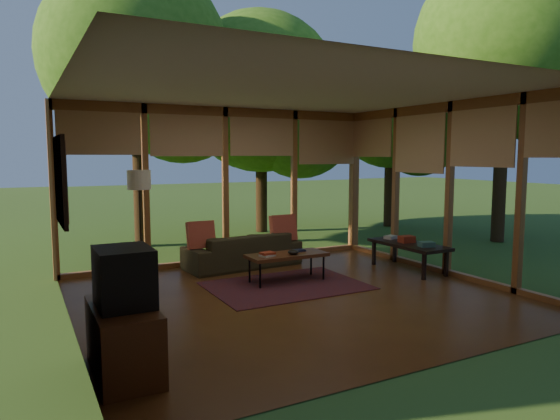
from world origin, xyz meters
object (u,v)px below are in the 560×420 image
sofa (243,250)px  side_console (409,246)px  floor_lamp (139,186)px  media_cabinet (124,340)px  television (124,277)px  coffee_table (287,256)px

sofa → side_console: 2.75m
side_console → floor_lamp: bearing=156.2°
floor_lamp → media_cabinet: bearing=-104.6°
sofa → side_console: (2.30, -1.50, 0.13)m
media_cabinet → side_console: bearing=20.8°
side_console → sofa: bearing=146.8°
television → coffee_table: size_ratio=0.46×
sofa → floor_lamp: (-1.64, 0.23, 1.12)m
television → floor_lamp: (0.91, 3.59, 0.56)m
television → floor_lamp: bearing=75.7°
sofa → television: 4.26m
sofa → side_console: sofa is taller
media_cabinet → floor_lamp: size_ratio=0.61×
coffee_table → side_console: 2.13m
media_cabinet → side_console: 5.21m
media_cabinet → side_console: media_cabinet is taller
media_cabinet → television: (0.02, 0.00, 0.55)m
coffee_table → side_console: side_console is taller
coffee_table → side_console: bearing=-7.3°
television → sofa: bearing=52.8°
sofa → television: bearing=47.4°
side_console → media_cabinet: bearing=-159.2°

